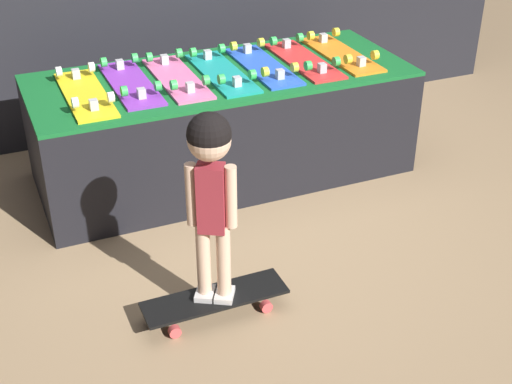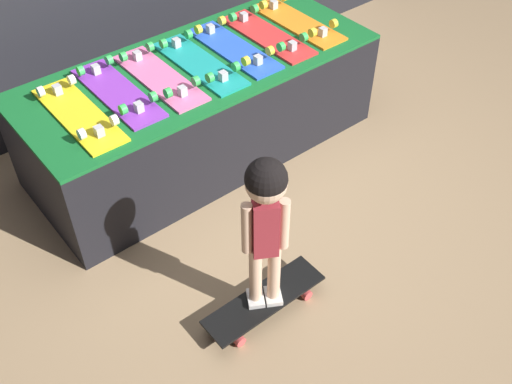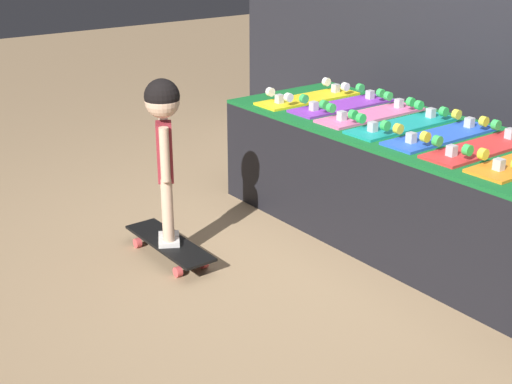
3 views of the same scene
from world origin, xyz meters
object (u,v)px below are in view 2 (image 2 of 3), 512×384
object	(u,v)px
skateboard_pink_on_rack	(159,76)
skateboard_blue_on_rack	(233,47)
skateboard_orange_on_rack	(297,21)
skateboard_yellow_on_rack	(78,113)
skateboard_teal_on_rack	(199,62)
skateboard_red_on_rack	(267,34)
child	(266,210)
skateboard_on_floor	(264,301)
skateboard_purple_on_rack	(117,91)

from	to	relation	value
skateboard_pink_on_rack	skateboard_blue_on_rack	size ratio (longest dim) A/B	1.00
skateboard_orange_on_rack	skateboard_yellow_on_rack	bearing A→B (deg)	-179.02
skateboard_pink_on_rack	skateboard_orange_on_rack	distance (m)	1.00
skateboard_teal_on_rack	skateboard_red_on_rack	world-z (taller)	same
skateboard_yellow_on_rack	skateboard_red_on_rack	size ratio (longest dim) A/B	1.00
child	skateboard_on_floor	bearing A→B (deg)	133.86
skateboard_blue_on_rack	child	bearing A→B (deg)	-121.94
skateboard_purple_on_rack	skateboard_blue_on_rack	world-z (taller)	same
skateboard_purple_on_rack	skateboard_pink_on_rack	xyz separation A→B (m)	(0.25, -0.02, 0.00)
skateboard_blue_on_rack	child	xyz separation A→B (m)	(-0.74, -1.19, 0.06)
skateboard_pink_on_rack	skateboard_teal_on_rack	bearing A→B (deg)	-4.30
skateboard_pink_on_rack	skateboard_on_floor	world-z (taller)	skateboard_pink_on_rack
skateboard_on_floor	skateboard_red_on_rack	bearing A→B (deg)	50.03
skateboard_blue_on_rack	skateboard_on_floor	world-z (taller)	skateboard_blue_on_rack
skateboard_yellow_on_rack	skateboard_blue_on_rack	size ratio (longest dim) A/B	1.00
skateboard_blue_on_rack	skateboard_orange_on_rack	xyz separation A→B (m)	(0.50, 0.00, 0.00)
skateboard_pink_on_rack	child	distance (m)	1.22
skateboard_pink_on_rack	skateboard_on_floor	xyz separation A→B (m)	(-0.24, -1.20, -0.56)
skateboard_purple_on_rack	skateboard_teal_on_rack	distance (m)	0.50
skateboard_pink_on_rack	skateboard_blue_on_rack	xyz separation A→B (m)	(0.50, -0.01, 0.00)
skateboard_orange_on_rack	skateboard_on_floor	xyz separation A→B (m)	(-1.24, -1.19, -0.56)
skateboard_pink_on_rack	skateboard_orange_on_rack	xyz separation A→B (m)	(1.00, -0.01, 0.00)
skateboard_on_floor	skateboard_purple_on_rack	bearing A→B (deg)	90.50
skateboard_pink_on_rack	skateboard_yellow_on_rack	bearing A→B (deg)	-176.35
skateboard_yellow_on_rack	skateboard_teal_on_rack	size ratio (longest dim) A/B	1.00
skateboard_yellow_on_rack	skateboard_orange_on_rack	world-z (taller)	same
skateboard_blue_on_rack	skateboard_orange_on_rack	bearing A→B (deg)	0.27
skateboard_purple_on_rack	skateboard_teal_on_rack	size ratio (longest dim) A/B	1.00
child	skateboard_orange_on_rack	bearing A→B (deg)	73.62
skateboard_blue_on_rack	skateboard_orange_on_rack	distance (m)	0.50
skateboard_red_on_rack	child	bearing A→B (deg)	-129.97
skateboard_purple_on_rack	skateboard_on_floor	world-z (taller)	skateboard_purple_on_rack
skateboard_yellow_on_rack	skateboard_blue_on_rack	xyz separation A→B (m)	(1.00, 0.02, 0.00)
skateboard_blue_on_rack	skateboard_on_floor	size ratio (longest dim) A/B	1.09
skateboard_purple_on_rack	skateboard_orange_on_rack	world-z (taller)	same
skateboard_yellow_on_rack	skateboard_red_on_rack	bearing A→B (deg)	0.80
skateboard_pink_on_rack	skateboard_purple_on_rack	bearing A→B (deg)	175.76
skateboard_purple_on_rack	child	size ratio (longest dim) A/B	0.80
skateboard_pink_on_rack	skateboard_blue_on_rack	bearing A→B (deg)	-1.00
skateboard_red_on_rack	skateboard_orange_on_rack	xyz separation A→B (m)	(0.25, 0.01, 0.00)
skateboard_red_on_rack	skateboard_orange_on_rack	world-z (taller)	same
skateboard_purple_on_rack	child	world-z (taller)	child
skateboard_blue_on_rack	skateboard_red_on_rack	size ratio (longest dim) A/B	1.00
skateboard_teal_on_rack	child	world-z (taller)	child
skateboard_yellow_on_rack	child	distance (m)	1.20
skateboard_yellow_on_rack	skateboard_on_floor	bearing A→B (deg)	-77.37
skateboard_blue_on_rack	skateboard_red_on_rack	xyz separation A→B (m)	(0.25, -0.01, 0.00)
skateboard_purple_on_rack	skateboard_orange_on_rack	bearing A→B (deg)	-1.14
skateboard_yellow_on_rack	skateboard_purple_on_rack	world-z (taller)	same
child	skateboard_teal_on_rack	bearing A→B (deg)	97.23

